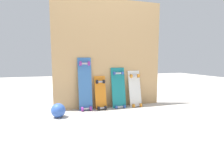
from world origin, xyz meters
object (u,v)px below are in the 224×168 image
Objects in this scene: rubber_ball at (58,110)px; skateboard_teal at (119,90)px; skateboard_white at (135,91)px; skateboard_blue at (85,86)px; skateboard_orange at (101,95)px.

skateboard_teal is at bearing 15.29° from rubber_ball.
skateboard_teal is at bearing 177.68° from skateboard_white.
skateboard_blue reaches higher than rubber_ball.
skateboard_white reaches higher than skateboard_orange.
skateboard_teal is at bearing 0.92° from skateboard_orange.
skateboard_orange reaches higher than rubber_ball.
skateboard_blue is 0.81m from skateboard_white.
skateboard_blue is 1.32× the size of skateboard_white.
skateboard_blue is at bearing 178.41° from skateboard_white.
skateboard_white is at bearing -0.66° from skateboard_orange.
skateboard_orange is at bearing -3.85° from skateboard_blue.
skateboard_teal reaches higher than skateboard_orange.
skateboard_blue is at bearing 33.16° from rubber_ball.
skateboard_white is at bearing -1.59° from skateboard_blue.
skateboard_blue reaches higher than skateboard_orange.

